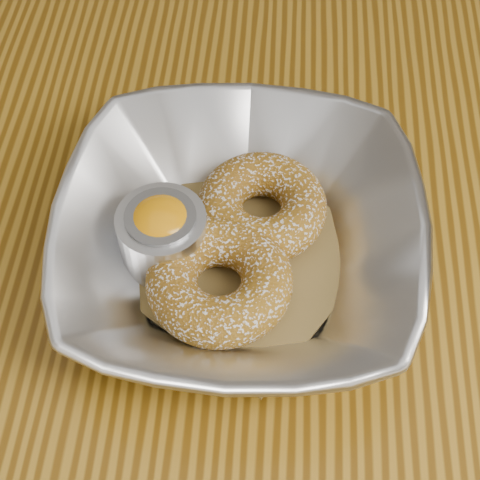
# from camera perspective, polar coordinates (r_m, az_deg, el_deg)

# --- Properties ---
(table) EXTENTS (1.20, 0.80, 0.75)m
(table) POSITION_cam_1_polar(r_m,az_deg,el_deg) (0.64, 9.70, -1.41)
(table) COLOR brown
(table) RESTS_ON ground_plane
(serving_bowl) EXTENTS (0.24, 0.24, 0.06)m
(serving_bowl) POSITION_cam_1_polar(r_m,az_deg,el_deg) (0.48, 0.00, -0.05)
(serving_bowl) COLOR silver
(serving_bowl) RESTS_ON table
(parchment) EXTENTS (0.20, 0.20, 0.00)m
(parchment) POSITION_cam_1_polar(r_m,az_deg,el_deg) (0.50, 0.00, -1.39)
(parchment) COLOR olive
(parchment) RESTS_ON table
(donut_back) EXTENTS (0.12, 0.12, 0.03)m
(donut_back) POSITION_cam_1_polar(r_m,az_deg,el_deg) (0.50, 1.71, 2.63)
(donut_back) COLOR #885915
(donut_back) RESTS_ON parchment
(donut_front) EXTENTS (0.12, 0.12, 0.03)m
(donut_front) POSITION_cam_1_polar(r_m,az_deg,el_deg) (0.47, -1.61, -3.17)
(donut_front) COLOR #885915
(donut_front) RESTS_ON parchment
(ramekin) EXTENTS (0.06, 0.06, 0.05)m
(ramekin) POSITION_cam_1_polar(r_m,az_deg,el_deg) (0.48, -6.02, 0.50)
(ramekin) COLOR silver
(ramekin) RESTS_ON table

